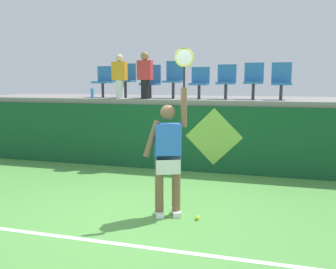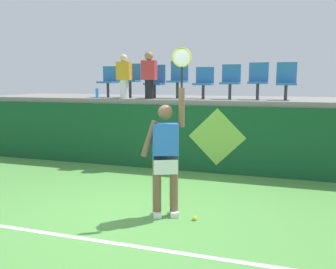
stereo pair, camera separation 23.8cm
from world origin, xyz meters
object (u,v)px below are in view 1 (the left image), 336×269
at_px(stadium_chair_3, 174,78).
at_px(stadium_chair_7, 281,80).
at_px(water_bottle, 92,93).
at_px(spectator_0, 145,74).
at_px(tennis_ball, 197,218).
at_px(stadium_chair_6, 254,79).
at_px(tennis_player, 168,154).
at_px(stadium_chair_4, 200,81).
at_px(stadium_chair_1, 126,78).
at_px(stadium_chair_5, 226,80).
at_px(spectator_1, 120,76).
at_px(stadium_chair_0, 104,80).
at_px(stadium_chair_2, 151,80).

xyz_separation_m(stadium_chair_3, stadium_chair_7, (2.51, -0.00, -0.05)).
xyz_separation_m(water_bottle, spectator_0, (1.36, 0.06, 0.46)).
xyz_separation_m(tennis_ball, stadium_chair_6, (0.63, 3.55, 2.05)).
bearing_deg(stadium_chair_3, tennis_player, -77.05).
xyz_separation_m(stadium_chair_4, spectator_0, (-1.23, -0.46, 0.17)).
distance_m(tennis_ball, stadium_chair_1, 4.82).
bearing_deg(spectator_0, water_bottle, -177.47).
distance_m(stadium_chair_1, stadium_chair_4, 1.89).
bearing_deg(stadium_chair_5, stadium_chair_1, -179.98).
relative_size(tennis_player, stadium_chair_1, 2.93).
distance_m(stadium_chair_4, stadium_chair_5, 0.63).
height_order(stadium_chair_6, spectator_0, spectator_0).
distance_m(stadium_chair_5, spectator_0, 1.92).
xyz_separation_m(stadium_chair_5, stadium_chair_6, (0.63, 0.00, 0.02)).
relative_size(tennis_ball, stadium_chair_3, 0.07).
bearing_deg(tennis_ball, stadium_chair_1, 125.40).
distance_m(stadium_chair_6, spectator_1, 3.18).
height_order(water_bottle, spectator_1, spectator_1).
xyz_separation_m(tennis_ball, stadium_chair_7, (1.24, 3.55, 2.03)).
relative_size(tennis_ball, stadium_chair_5, 0.08).
bearing_deg(stadium_chair_0, stadium_chair_6, 0.08).
distance_m(tennis_ball, stadium_chair_6, 4.14).
relative_size(stadium_chair_1, stadium_chair_5, 1.06).
distance_m(tennis_player, stadium_chair_1, 4.21).
relative_size(stadium_chair_0, spectator_1, 0.76).
xyz_separation_m(stadium_chair_1, spectator_0, (0.66, -0.46, 0.10)).
relative_size(stadium_chair_3, stadium_chair_4, 1.20).
height_order(stadium_chair_0, stadium_chair_3, stadium_chair_3).
distance_m(tennis_player, tennis_ball, 1.04).
distance_m(stadium_chair_1, stadium_chair_5, 2.52).
relative_size(water_bottle, spectator_1, 0.23).
height_order(stadium_chair_0, stadium_chair_1, stadium_chair_1).
bearing_deg(spectator_1, stadium_chair_1, 90.00).
relative_size(stadium_chair_3, stadium_chair_5, 1.12).
relative_size(stadium_chair_0, spectator_0, 0.72).
bearing_deg(spectator_1, stadium_chair_2, 33.55).
bearing_deg(stadium_chair_0, spectator_0, -19.52).
height_order(stadium_chair_1, stadium_chair_7, stadium_chair_1).
bearing_deg(stadium_chair_4, stadium_chair_5, 0.28).
distance_m(stadium_chair_0, stadium_chair_2, 1.28).
height_order(stadium_chair_2, spectator_1, spectator_1).
bearing_deg(stadium_chair_7, spectator_0, -171.50).
height_order(stadium_chair_4, stadium_chair_7, stadium_chair_7).
xyz_separation_m(stadium_chair_2, stadium_chair_4, (1.23, -0.01, -0.02)).
bearing_deg(stadium_chair_4, stadium_chair_7, 0.26).
distance_m(tennis_player, stadium_chair_5, 3.69).
bearing_deg(tennis_player, stadium_chair_2, 111.75).
bearing_deg(spectator_0, stadium_chair_4, 20.31).
distance_m(stadium_chair_1, stadium_chair_2, 0.66).
height_order(stadium_chair_0, spectator_1, spectator_1).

